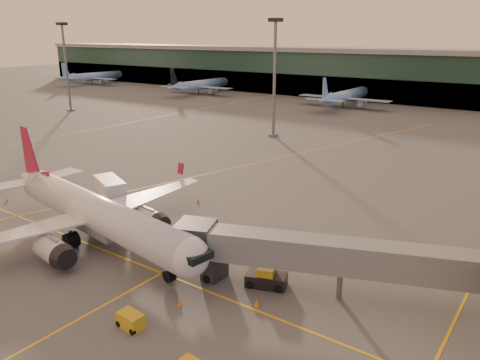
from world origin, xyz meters
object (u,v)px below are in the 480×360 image
Objects in this scene: main_airplane at (94,213)px; catering_truck at (110,194)px; pushback_tug at (266,278)px; gpu_cart at (131,321)px.

catering_truck is (-5.93, 7.09, -0.97)m from main_airplane.
main_airplane is at bearing 168.90° from pushback_tug.
catering_truck is at bearing 137.83° from main_airplane.
main_airplane is 5.65× the size of catering_truck.
main_airplane reaches higher than catering_truck.
main_airplane is at bearing -27.24° from catering_truck.
main_airplane is 20.87m from pushback_tug.
gpu_cart is at bearing -13.67° from catering_truck.
pushback_tug is at bearing 69.68° from gpu_cart.
catering_truck is 1.56× the size of pushback_tug.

